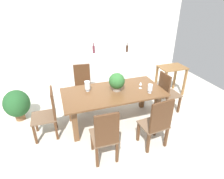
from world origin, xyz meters
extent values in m
plane|color=beige|center=(0.00, 0.00, 0.00)|extent=(7.04, 7.04, 0.00)
cube|color=white|center=(0.00, 2.60, 1.30)|extent=(6.40, 0.10, 2.60)
cube|color=brown|center=(0.00, 0.08, 0.72)|extent=(2.04, 0.99, 0.03)
cube|color=brown|center=(-0.85, -0.26, 0.35)|extent=(0.10, 0.10, 0.71)
cube|color=brown|center=(0.85, -0.26, 0.35)|extent=(0.10, 0.10, 0.71)
cube|color=brown|center=(-0.85, 0.41, 0.35)|extent=(0.10, 0.10, 0.71)
cube|color=brown|center=(0.85, 0.41, 0.35)|extent=(0.10, 0.10, 0.71)
cube|color=#4C2D19|center=(-0.65, 0.76, 0.21)|extent=(0.05, 0.05, 0.42)
cube|color=#4C2D19|center=(-0.30, 0.73, 0.21)|extent=(0.05, 0.05, 0.42)
cube|color=#4C2D19|center=(-0.61, 1.15, 0.21)|extent=(0.05, 0.05, 0.42)
cube|color=#4C2D19|center=(-0.27, 1.11, 0.21)|extent=(0.05, 0.05, 0.42)
cube|color=brown|center=(-0.46, 0.94, 0.44)|extent=(0.47, 0.50, 0.03)
cube|color=#4C2D19|center=(-0.44, 1.15, 0.72)|extent=(0.39, 0.08, 0.55)
cube|color=#4C2D19|center=(-1.57, 0.27, 0.21)|extent=(0.04, 0.04, 0.42)
cube|color=#4C2D19|center=(-1.58, -0.11, 0.21)|extent=(0.04, 0.04, 0.42)
cube|color=#4C2D19|center=(-1.19, 0.26, 0.21)|extent=(0.04, 0.04, 0.42)
cube|color=#4C2D19|center=(-1.20, -0.11, 0.21)|extent=(0.04, 0.04, 0.42)
cube|color=brown|center=(-1.39, 0.08, 0.44)|extent=(0.46, 0.45, 0.03)
cube|color=#4C2D19|center=(-1.18, 0.07, 0.71)|extent=(0.05, 0.41, 0.53)
cube|color=#4C2D19|center=(-0.29, -0.59, 0.21)|extent=(0.05, 0.05, 0.42)
cube|color=#4C2D19|center=(-0.62, -0.59, 0.21)|extent=(0.05, 0.05, 0.42)
cube|color=#4C2D19|center=(-0.30, -0.98, 0.21)|extent=(0.05, 0.05, 0.42)
cube|color=#4C2D19|center=(-0.63, -0.98, 0.21)|extent=(0.05, 0.05, 0.42)
cube|color=brown|center=(-0.46, -0.79, 0.44)|extent=(0.42, 0.47, 0.03)
cube|color=#4C2D19|center=(-0.46, -1.00, 0.73)|extent=(0.37, 0.05, 0.56)
cube|color=#4C2D19|center=(1.56, -0.09, 0.21)|extent=(0.05, 0.05, 0.42)
cube|color=#4C2D19|center=(1.55, 0.25, 0.21)|extent=(0.05, 0.05, 0.42)
cube|color=#4C2D19|center=(1.22, -0.10, 0.21)|extent=(0.05, 0.05, 0.42)
cube|color=#4C2D19|center=(1.21, 0.24, 0.21)|extent=(0.05, 0.05, 0.42)
cube|color=brown|center=(1.39, 0.08, 0.44)|extent=(0.43, 0.43, 0.03)
cube|color=#4C2D19|center=(1.19, 0.07, 0.71)|extent=(0.05, 0.38, 0.52)
cube|color=#4C2D19|center=(0.64, -0.61, 0.21)|extent=(0.05, 0.05, 0.42)
cube|color=#4C2D19|center=(0.25, -0.64, 0.21)|extent=(0.05, 0.05, 0.42)
cube|color=#4C2D19|center=(0.66, -0.93, 0.21)|extent=(0.05, 0.05, 0.42)
cube|color=#4C2D19|center=(0.28, -0.97, 0.21)|extent=(0.05, 0.05, 0.42)
cube|color=brown|center=(0.46, -0.79, 0.44)|extent=(0.49, 0.44, 0.03)
cube|color=#4C2D19|center=(0.48, -0.97, 0.73)|extent=(0.42, 0.08, 0.56)
cylinder|color=gray|center=(0.09, 0.10, 0.79)|extent=(0.17, 0.17, 0.09)
sphere|color=#2D662D|center=(0.09, 0.10, 0.95)|extent=(0.32, 0.32, 0.32)
sphere|color=#C64C56|center=(0.16, 0.05, 0.94)|extent=(0.04, 0.04, 0.04)
sphere|color=#C64C56|center=(0.00, 0.18, 1.01)|extent=(0.06, 0.06, 0.06)
sphere|color=#C64C56|center=(0.08, -0.03, 0.92)|extent=(0.05, 0.05, 0.05)
cylinder|color=silver|center=(0.67, -0.21, 0.75)|extent=(0.07, 0.07, 0.01)
cylinder|color=silver|center=(0.67, -0.21, 0.77)|extent=(0.03, 0.03, 0.04)
cylinder|color=silver|center=(0.67, -0.21, 0.86)|extent=(0.09, 0.09, 0.13)
cylinder|color=silver|center=(-0.48, 0.26, 0.75)|extent=(0.07, 0.07, 0.01)
cylinder|color=silver|center=(-0.48, 0.26, 0.78)|extent=(0.02, 0.02, 0.04)
cylinder|color=silver|center=(-0.48, 0.26, 0.88)|extent=(0.11, 0.11, 0.16)
cylinder|color=silver|center=(0.59, 0.03, 0.74)|extent=(0.06, 0.06, 0.00)
cylinder|color=silver|center=(0.59, 0.03, 0.78)|extent=(0.01, 0.01, 0.07)
cone|color=silver|center=(0.59, 0.03, 0.86)|extent=(0.06, 0.06, 0.07)
cube|color=silver|center=(0.24, 1.96, 0.48)|extent=(1.93, 0.62, 0.97)
cylinder|color=#511E28|center=(0.10, 2.08, 1.07)|extent=(0.07, 0.07, 0.21)
cylinder|color=#511E28|center=(0.10, 2.08, 1.22)|extent=(0.03, 0.03, 0.08)
cylinder|color=black|center=(1.05, 1.89, 1.06)|extent=(0.06, 0.06, 0.18)
cylinder|color=black|center=(1.05, 1.89, 1.19)|extent=(0.02, 0.02, 0.07)
cylinder|color=#B2BFB7|center=(1.00, 2.02, 1.06)|extent=(0.08, 0.08, 0.17)
cylinder|color=#B2BFB7|center=(1.00, 2.02, 1.18)|extent=(0.03, 0.03, 0.08)
cube|color=brown|center=(1.89, 0.80, 0.77)|extent=(0.69, 0.50, 0.02)
cube|color=brown|center=(1.59, 0.59, 0.38)|extent=(0.05, 0.05, 0.76)
cube|color=brown|center=(2.20, 0.59, 0.38)|extent=(0.05, 0.05, 0.76)
cube|color=brown|center=(1.59, 1.01, 0.38)|extent=(0.05, 0.05, 0.76)
cube|color=brown|center=(2.20, 1.01, 0.38)|extent=(0.05, 0.05, 0.76)
cylinder|color=brown|center=(-1.93, 0.81, 0.10)|extent=(0.20, 0.20, 0.19)
ellipsoid|color=#235628|center=(-1.93, 0.81, 0.41)|extent=(0.54, 0.54, 0.60)
camera|label=1|loc=(-1.07, -3.03, 2.51)|focal=29.59mm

